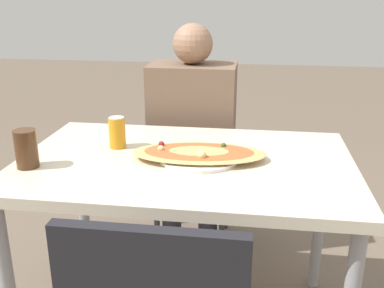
{
  "coord_description": "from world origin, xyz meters",
  "views": [
    {
      "loc": [
        0.25,
        -1.55,
        1.36
      ],
      "look_at": [
        0.03,
        0.0,
        0.81
      ],
      "focal_mm": 42.0,
      "sensor_mm": 36.0,
      "label": 1
    }
  ],
  "objects_px": {
    "dining_table": "(185,178)",
    "pizza_main": "(199,154)",
    "drink_glass": "(26,149)",
    "soda_can": "(117,132)",
    "chair_far_seated": "(195,149)",
    "person_seated": "(192,122)"
  },
  "relations": [
    {
      "from": "chair_far_seated",
      "to": "soda_can",
      "type": "relative_size",
      "value": 7.57
    },
    {
      "from": "drink_glass",
      "to": "soda_can",
      "type": "bearing_deg",
      "value": 44.26
    },
    {
      "from": "dining_table",
      "to": "person_seated",
      "type": "xyz_separation_m",
      "value": [
        -0.06,
        0.62,
        0.04
      ]
    },
    {
      "from": "soda_can",
      "to": "person_seated",
      "type": "bearing_deg",
      "value": 66.74
    },
    {
      "from": "soda_can",
      "to": "drink_glass",
      "type": "relative_size",
      "value": 0.91
    },
    {
      "from": "chair_far_seated",
      "to": "pizza_main",
      "type": "height_order",
      "value": "chair_far_seated"
    },
    {
      "from": "pizza_main",
      "to": "drink_glass",
      "type": "height_order",
      "value": "drink_glass"
    },
    {
      "from": "pizza_main",
      "to": "soda_can",
      "type": "relative_size",
      "value": 4.13
    },
    {
      "from": "pizza_main",
      "to": "drink_glass",
      "type": "bearing_deg",
      "value": -164.65
    },
    {
      "from": "person_seated",
      "to": "soda_can",
      "type": "xyz_separation_m",
      "value": [
        -0.23,
        -0.53,
        0.1
      ]
    },
    {
      "from": "pizza_main",
      "to": "drink_glass",
      "type": "xyz_separation_m",
      "value": [
        -0.59,
        -0.16,
        0.05
      ]
    },
    {
      "from": "drink_glass",
      "to": "chair_far_seated",
      "type": "bearing_deg",
      "value": 61.69
    },
    {
      "from": "soda_can",
      "to": "drink_glass",
      "type": "height_order",
      "value": "drink_glass"
    },
    {
      "from": "dining_table",
      "to": "drink_glass",
      "type": "distance_m",
      "value": 0.58
    },
    {
      "from": "person_seated",
      "to": "soda_can",
      "type": "height_order",
      "value": "person_seated"
    },
    {
      "from": "chair_far_seated",
      "to": "pizza_main",
      "type": "xyz_separation_m",
      "value": [
        0.11,
        -0.73,
        0.25
      ]
    },
    {
      "from": "soda_can",
      "to": "chair_far_seated",
      "type": "bearing_deg",
      "value": 70.64
    },
    {
      "from": "drink_glass",
      "to": "pizza_main",
      "type": "bearing_deg",
      "value": 15.35
    },
    {
      "from": "dining_table",
      "to": "pizza_main",
      "type": "distance_m",
      "value": 0.11
    },
    {
      "from": "soda_can",
      "to": "dining_table",
      "type": "bearing_deg",
      "value": -17.76
    },
    {
      "from": "dining_table",
      "to": "pizza_main",
      "type": "bearing_deg",
      "value": 7.62
    },
    {
      "from": "person_seated",
      "to": "soda_can",
      "type": "bearing_deg",
      "value": 66.74
    }
  ]
}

